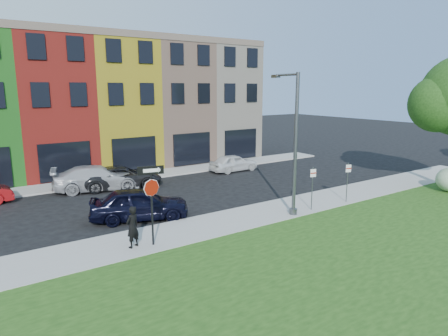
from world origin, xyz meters
TOP-DOWN VIEW (x-y plane):
  - ground at (0.00, 0.00)m, footprint 120.00×120.00m
  - sidewalk_near at (2.00, 3.00)m, footprint 40.00×3.00m
  - sidewalk_far at (-3.00, 15.00)m, footprint 40.00×2.40m
  - rowhouse_block at (-2.50, 21.18)m, footprint 30.00×10.12m
  - stop_sign at (-4.87, 2.27)m, footprint 1.03×0.29m
  - man at (-5.64, 2.50)m, footprint 0.93×0.88m
  - sedan_near at (-3.92, 5.93)m, footprint 5.07×6.05m
  - parked_car_silver at (-3.84, 12.90)m, footprint 4.67×6.48m
  - parked_car_dark at (-2.32, 12.65)m, footprint 4.50×6.11m
  - parked_car_white at (6.76, 12.73)m, footprint 1.67×3.97m
  - street_lamp at (2.77, 2.17)m, footprint 0.79×2.55m
  - parking_sign_a at (4.06, 1.95)m, footprint 0.31×0.13m
  - parking_sign_b at (6.80, 1.89)m, footprint 0.31×0.14m

SIDE VIEW (x-z plane):
  - ground at x=0.00m, z-range 0.00..0.00m
  - sidewalk_near at x=2.00m, z-range 0.00..0.12m
  - sidewalk_far at x=-3.00m, z-range 0.00..0.12m
  - parked_car_white at x=6.76m, z-range 0.00..1.34m
  - parked_car_dark at x=-2.32m, z-range 0.00..1.43m
  - parked_car_silver at x=-3.84m, z-range 0.00..1.59m
  - sedan_near at x=-3.92m, z-range 0.00..1.63m
  - man at x=-5.64m, z-range 0.12..1.84m
  - parking_sign_b at x=6.80m, z-range 0.39..2.63m
  - parking_sign_a at x=4.06m, z-range 0.40..2.71m
  - stop_sign at x=-4.87m, z-range 0.81..4.11m
  - street_lamp at x=2.77m, z-range 0.15..7.23m
  - rowhouse_block at x=-2.50m, z-range -0.01..9.99m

